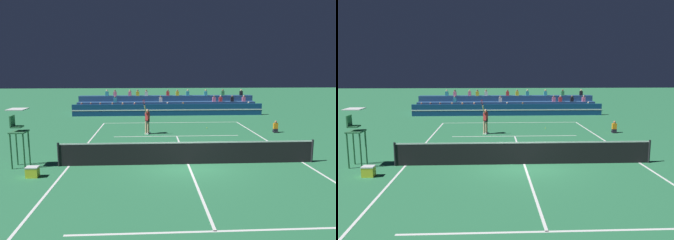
% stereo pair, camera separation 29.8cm
% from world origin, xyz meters
% --- Properties ---
extents(ground_plane, '(120.00, 120.00, 0.00)m').
position_xyz_m(ground_plane, '(0.00, 0.00, 0.00)').
color(ground_plane, '#2D7A4C').
extents(court_lines, '(11.10, 23.90, 0.01)m').
position_xyz_m(court_lines, '(0.00, 0.00, 0.00)').
color(court_lines, white).
rests_on(court_lines, ground).
extents(tennis_net, '(12.00, 0.10, 1.10)m').
position_xyz_m(tennis_net, '(0.00, 0.00, 0.54)').
color(tennis_net, black).
rests_on(tennis_net, ground).
extents(sponsor_banner_wall, '(18.00, 0.26, 1.10)m').
position_xyz_m(sponsor_banner_wall, '(0.00, 16.00, 0.55)').
color(sponsor_banner_wall, navy).
rests_on(sponsor_banner_wall, ground).
extents(bleacher_stand, '(17.90, 2.85, 2.28)m').
position_xyz_m(bleacher_stand, '(-0.00, 18.54, 0.65)').
color(bleacher_stand, navy).
rests_on(bleacher_stand, ground).
extents(umpire_chair, '(0.76, 0.84, 2.67)m').
position_xyz_m(umpire_chair, '(-7.68, -0.00, 1.72)').
color(umpire_chair, '#337047').
rests_on(umpire_chair, ground).
extents(ball_kid_courtside, '(0.30, 0.36, 0.84)m').
position_xyz_m(ball_kid_courtside, '(7.00, 7.25, 0.33)').
color(ball_kid_courtside, black).
rests_on(ball_kid_courtside, ground).
extents(tennis_player, '(0.54, 1.01, 2.46)m').
position_xyz_m(tennis_player, '(-1.94, 7.23, 0.99)').
color(tennis_player, tan).
rests_on(tennis_player, ground).
extents(tennis_ball, '(0.07, 0.07, 0.07)m').
position_xyz_m(tennis_ball, '(2.50, 9.13, 0.03)').
color(tennis_ball, '#C6DB33').
rests_on(tennis_ball, ground).
extents(equipment_cooler, '(0.50, 0.38, 0.45)m').
position_xyz_m(equipment_cooler, '(-6.62, -1.49, 0.23)').
color(equipment_cooler, yellow).
rests_on(equipment_cooler, ground).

